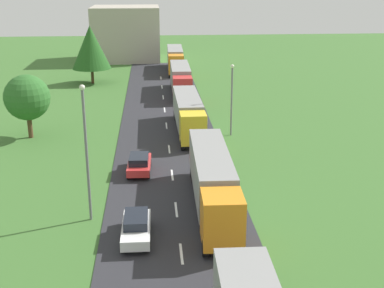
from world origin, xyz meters
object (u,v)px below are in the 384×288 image
truck_fifth (175,58)px  tree_pine (91,47)px  car_fourth (139,163)px  lamppost_third (232,96)px  car_third (136,227)px  tree_maple (27,98)px  truck_second (213,179)px  truck_fourth (181,78)px  distant_building (126,33)px  truck_third (188,112)px  lamppost_second (86,148)px

truck_fifth → tree_pine: 16.27m
car_fourth → lamppost_third: 13.91m
car_third → tree_maple: 24.88m
truck_second → lamppost_third: size_ratio=1.92×
truck_fourth → car_third: bearing=-97.2°
car_third → tree_pine: bearing=99.0°
car_third → distant_building: bearing=92.7°
truck_fourth → tree_pine: bearing=147.1°
truck_third → lamppost_third: lamppost_third is taller
tree_pine → lamppost_second: bearing=-84.3°
lamppost_third → tree_pine: tree_pine is taller
truck_third → car_fourth: size_ratio=3.00×
tree_pine → car_third: bearing=-81.0°
truck_third → lamppost_third: 4.97m
tree_pine → truck_fourth: bearing=-32.9°
car_fourth → tree_maple: (-11.17, 10.72, 3.29)m
truck_fourth → lamppost_second: 38.69m
truck_third → truck_fourth: (0.25, 17.94, 0.06)m
lamppost_third → tree_pine: bearing=121.3°
car_fourth → lamppost_second: 9.83m
car_third → lamppost_third: 23.30m
lamppost_third → tree_maple: 20.40m
tree_pine → truck_third: bearing=-64.3°
truck_fifth → car_third: 58.45m
truck_fourth → truck_fifth: bearing=89.6°
lamppost_third → truck_third: bearing=160.2°
car_fourth → tree_pine: (-7.71, 37.73, 4.57)m
truck_fourth → tree_pine: size_ratio=1.45×
tree_maple → lamppost_second: bearing=-67.1°
truck_third → tree_maple: (-16.10, -0.72, 2.02)m
truck_second → truck_third: bearing=91.0°
tree_pine → distant_building: size_ratio=0.69×
car_third → lamppost_third: (9.20, 21.16, 3.27)m
truck_fifth → car_fourth: 47.25m
truck_fourth → lamppost_third: 19.99m
lamppost_second → distant_building: distant_building is taller
truck_second → truck_fourth: truck_second is taller
lamppost_second → tree_pine: 46.24m
tree_maple → distant_building: distant_building is taller
truck_second → car_third: bearing=-142.5°
tree_maple → tree_pine: tree_pine is taller
tree_pine → lamppost_third: bearing=-58.7°
tree_maple → truck_fifth: bearing=65.5°
truck_third → truck_fifth: truck_fifth is taller
truck_fourth → tree_maple: size_ratio=1.94×
car_third → lamppost_second: size_ratio=0.48×
truck_second → truck_fifth: bearing=90.0°
distant_building → truck_fourth: bearing=-74.4°
truck_third → lamppost_third: size_ratio=1.77×
truck_fifth → car_third: size_ratio=2.95×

